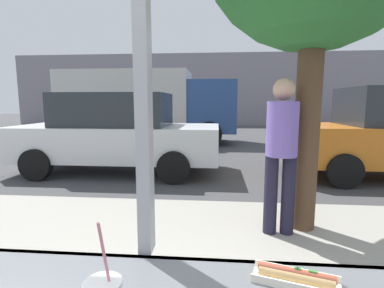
{
  "coord_description": "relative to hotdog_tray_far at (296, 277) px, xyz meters",
  "views": [
    {
      "loc": [
        0.27,
        -0.97,
        1.55
      ],
      "look_at": [
        -0.06,
        2.79,
        1.01
      ],
      "focal_mm": 27.06,
      "sensor_mm": 36.0,
      "label": 1
    }
  ],
  "objects": [
    {
      "name": "box_truck",
      "position": [
        -2.98,
        10.23,
        0.52
      ],
      "size": [
        6.61,
        2.44,
        2.73
      ],
      "color": "beige",
      "rests_on": "ground"
    },
    {
      "name": "sidewalk_strip",
      "position": [
        -0.52,
        1.69,
        -0.92
      ],
      "size": [
        16.0,
        2.8,
        0.16
      ],
      "primitive_type": "cube",
      "color": "#9E998E",
      "rests_on": "ground"
    },
    {
      "name": "pedestrian",
      "position": [
        0.41,
        2.14,
        0.1
      ],
      "size": [
        0.32,
        0.32,
        1.63
      ],
      "color": "#211E32",
      "rests_on": "sidewalk_strip"
    },
    {
      "name": "parked_car_white",
      "position": [
        -2.47,
        5.34,
        -0.11
      ],
      "size": [
        4.48,
        1.93,
        1.75
      ],
      "color": "silver",
      "rests_on": "ground"
    },
    {
      "name": "ground_plane",
      "position": [
        -0.52,
        8.09,
        -1.0
      ],
      "size": [
        60.0,
        60.0,
        0.0
      ],
      "primitive_type": "plane",
      "color": "#424244"
    },
    {
      "name": "building_facade_far",
      "position": [
        -0.52,
        19.62,
        1.43
      ],
      "size": [
        28.0,
        1.2,
        4.85
      ],
      "primitive_type": "cube",
      "color": "gray",
      "rests_on": "ground"
    },
    {
      "name": "window_wall",
      "position": [
        -0.52,
        0.17,
        0.86
      ],
      "size": [
        3.01,
        0.2,
        2.9
      ],
      "color": "#2D2D33",
      "rests_on": "ground"
    },
    {
      "name": "hotdog_tray_far",
      "position": [
        0.0,
        0.0,
        0.0
      ],
      "size": [
        0.29,
        0.17,
        0.05
      ],
      "color": "silver",
      "rests_on": "window_counter"
    }
  ]
}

